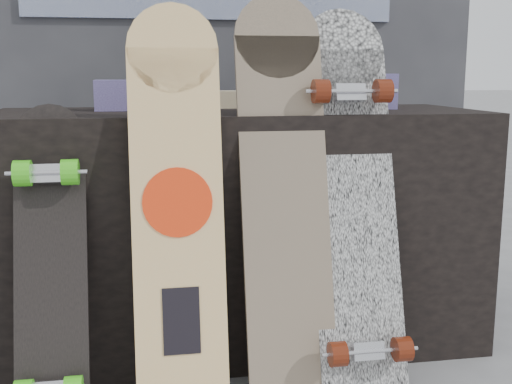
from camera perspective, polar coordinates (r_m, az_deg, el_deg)
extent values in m
cube|color=black|center=(2.20, -1.50, -3.19)|extent=(1.60, 0.60, 0.80)
cube|color=#323237|center=(2.99, -4.06, 13.93)|extent=(2.40, 0.20, 2.20)
cube|color=#3F3874|center=(2.20, -11.76, 8.43)|extent=(0.18, 0.12, 0.10)
cube|color=#3F3874|center=(2.29, 10.23, 8.81)|extent=(0.14, 0.14, 0.12)
cube|color=#D1B78C|center=(2.30, -4.28, 8.20)|extent=(0.22, 0.10, 0.06)
cube|color=beige|center=(1.77, -6.92, -3.53)|extent=(0.25, 0.22, 0.99)
cylinder|color=beige|center=(1.82, -7.45, 12.55)|extent=(0.25, 0.07, 0.25)
cylinder|color=#FD3710|center=(1.76, -6.99, -0.92)|extent=(0.19, 0.04, 0.19)
cube|color=black|center=(1.79, -6.64, -11.32)|extent=(0.10, 0.04, 0.18)
cube|color=tan|center=(1.85, 2.66, -2.24)|extent=(0.26, 0.29, 1.03)
cylinder|color=tan|center=(1.94, 1.87, 13.64)|extent=(0.26, 0.08, 0.25)
cube|color=white|center=(1.92, 8.70, -2.48)|extent=(0.26, 0.32, 1.00)
cylinder|color=white|center=(2.01, 7.68, 12.38)|extent=(0.26, 0.09, 0.25)
cube|color=silver|center=(1.89, 9.91, -13.72)|extent=(0.09, 0.04, 0.06)
cylinder|color=#591C0C|center=(1.84, 7.27, -14.10)|extent=(0.04, 0.07, 0.07)
cylinder|color=#591C0C|center=(1.90, 12.87, -13.45)|extent=(0.05, 0.07, 0.07)
cube|color=silver|center=(1.93, 8.35, 8.71)|extent=(0.09, 0.04, 0.06)
cylinder|color=#591C0C|center=(1.89, 5.78, 8.90)|extent=(0.04, 0.07, 0.07)
cylinder|color=#591C0C|center=(1.95, 11.21, 8.81)|extent=(0.05, 0.07, 0.07)
cube|color=black|center=(1.83, -17.74, -7.45)|extent=(0.19, 0.27, 0.75)
cylinder|color=black|center=(1.88, -17.88, 4.61)|extent=(0.19, 0.08, 0.19)
cube|color=silver|center=(1.82, -18.03, 1.53)|extent=(0.09, 0.04, 0.06)
cylinder|color=#44CF1D|center=(1.81, -20.04, 1.57)|extent=(0.04, 0.07, 0.07)
cylinder|color=#44CF1D|center=(1.79, -16.19, 1.71)|extent=(0.04, 0.07, 0.07)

